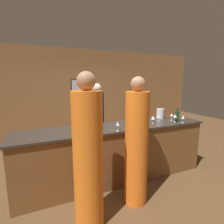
{
  "coord_description": "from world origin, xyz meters",
  "views": [
    {
      "loc": [
        -1.33,
        -2.85,
        1.87
      ],
      "look_at": [
        -0.04,
        0.1,
        1.3
      ],
      "focal_mm": 28.0,
      "sensor_mm": 36.0,
      "label": 1
    }
  ],
  "objects": [
    {
      "name": "wine_glass_4",
      "position": [
        0.98,
        -0.0,
        1.15
      ],
      "size": [
        0.06,
        0.06,
        0.15
      ],
      "color": "silver",
      "rests_on": "bar_counter"
    },
    {
      "name": "wine_glass_5",
      "position": [
        1.28,
        -0.04,
        1.16
      ],
      "size": [
        0.06,
        0.06,
        0.15
      ],
      "color": "silver",
      "rests_on": "bar_counter"
    },
    {
      "name": "wine_glass_3",
      "position": [
        -0.11,
        -0.31,
        1.17
      ],
      "size": [
        0.06,
        0.06,
        0.17
      ],
      "color": "silver",
      "rests_on": "bar_counter"
    },
    {
      "name": "bar_counter",
      "position": [
        0.0,
        0.0,
        0.52
      ],
      "size": [
        3.6,
        0.77,
        1.05
      ],
      "color": "brown",
      "rests_on": "ground_plane"
    },
    {
      "name": "wine_glass_0",
      "position": [
        0.75,
        -0.11,
        1.16
      ],
      "size": [
        0.08,
        0.08,
        0.16
      ],
      "color": "silver",
      "rests_on": "bar_counter"
    },
    {
      "name": "wine_bottle_2",
      "position": [
        0.27,
        -0.24,
        1.15
      ],
      "size": [
        0.08,
        0.08,
        0.27
      ],
      "color": "black",
      "rests_on": "bar_counter"
    },
    {
      "name": "guest_1",
      "position": [
        0.0,
        -0.73,
        0.9
      ],
      "size": [
        0.35,
        0.35,
        1.93
      ],
      "color": "orange",
      "rests_on": "ground_plane"
    },
    {
      "name": "wine_glass_1",
      "position": [
        1.32,
        -0.31,
        1.16
      ],
      "size": [
        0.06,
        0.06,
        0.16
      ],
      "color": "silver",
      "rests_on": "bar_counter"
    },
    {
      "name": "wine_glass_6",
      "position": [
        1.23,
        -0.19,
        1.17
      ],
      "size": [
        0.07,
        0.07,
        0.16
      ],
      "color": "silver",
      "rests_on": "bar_counter"
    },
    {
      "name": "wine_bottle_1",
      "position": [
        1.33,
        -0.14,
        1.15
      ],
      "size": [
        0.08,
        0.08,
        0.28
      ],
      "color": "#19381E",
      "rests_on": "bar_counter"
    },
    {
      "name": "guest_0",
      "position": [
        -0.78,
        -0.86,
        0.92
      ],
      "size": [
        0.37,
        0.37,
        1.98
      ],
      "color": "orange",
      "rests_on": "ground_plane"
    },
    {
      "name": "back_wall",
      "position": [
        -0.0,
        2.43,
        1.4
      ],
      "size": [
        8.0,
        0.08,
        2.8
      ],
      "color": "olive",
      "rests_on": "ground_plane"
    },
    {
      "name": "wine_glass_2",
      "position": [
        -0.74,
        -0.34,
        1.15
      ],
      "size": [
        0.08,
        0.08,
        0.14
      ],
      "color": "silver",
      "rests_on": "bar_counter"
    },
    {
      "name": "ground_plane",
      "position": [
        0.0,
        0.0,
        0.0
      ],
      "size": [
        14.0,
        14.0,
        0.0
      ],
      "primitive_type": "plane",
      "color": "brown"
    },
    {
      "name": "ice_bucket",
      "position": [
        1.19,
        0.22,
        1.15
      ],
      "size": [
        0.17,
        0.17,
        0.22
      ],
      "color": "silver",
      "rests_on": "bar_counter"
    },
    {
      "name": "wine_bottle_0",
      "position": [
        0.24,
        -0.05,
        1.16
      ],
      "size": [
        0.07,
        0.07,
        0.28
      ],
      "color": "black",
      "rests_on": "bar_counter"
    },
    {
      "name": "bartender",
      "position": [
        -0.09,
        0.8,
        0.85
      ],
      "size": [
        0.31,
        0.31,
        1.82
      ],
      "rotation": [
        0.0,
        0.0,
        3.14
      ],
      "color": "#1E234C",
      "rests_on": "ground_plane"
    }
  ]
}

